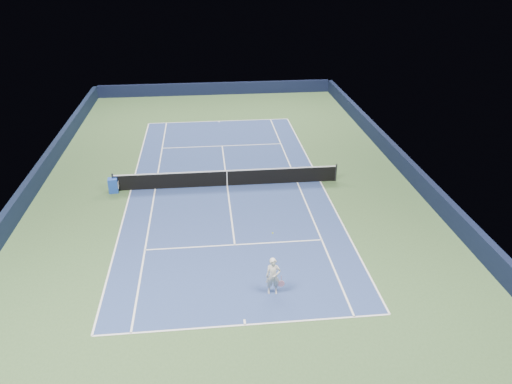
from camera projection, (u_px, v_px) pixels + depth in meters
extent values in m
plane|color=#36532D|center=(227.00, 186.00, 28.86)|extent=(40.00, 40.00, 0.00)
cube|color=black|center=(215.00, 89.00, 46.28)|extent=(22.00, 0.35, 1.10)
cube|color=#101732|center=(409.00, 169.00, 29.65)|extent=(0.35, 40.00, 1.10)
cube|color=#111A33|center=(32.00, 186.00, 27.58)|extent=(0.35, 40.00, 1.10)
cube|color=navy|center=(227.00, 186.00, 28.86)|extent=(10.97, 23.77, 0.01)
cube|color=white|center=(219.00, 121.00, 39.44)|extent=(10.97, 0.08, 0.00)
cube|color=white|center=(245.00, 325.00, 18.27)|extent=(10.97, 0.08, 0.00)
cube|color=white|center=(320.00, 181.00, 29.38)|extent=(0.08, 23.77, 0.00)
cube|color=white|center=(131.00, 190.00, 28.33)|extent=(0.08, 23.77, 0.00)
cube|color=white|center=(297.00, 182.00, 29.25)|extent=(0.08, 23.77, 0.00)
cube|color=white|center=(155.00, 189.00, 28.46)|extent=(0.08, 23.77, 0.00)
cube|color=white|center=(222.00, 146.00, 34.56)|extent=(8.23, 0.08, 0.00)
cube|color=white|center=(235.00, 245.00, 23.15)|extent=(8.23, 0.08, 0.00)
cube|color=white|center=(227.00, 186.00, 28.85)|extent=(0.08, 12.80, 0.00)
cube|color=white|center=(219.00, 122.00, 39.31)|extent=(0.08, 0.30, 0.00)
cube|color=white|center=(245.00, 322.00, 18.40)|extent=(0.08, 0.30, 0.00)
cylinder|color=black|center=(113.00, 182.00, 28.01)|extent=(0.10, 0.10, 1.07)
cylinder|color=black|center=(336.00, 172.00, 29.23)|extent=(0.10, 0.10, 1.07)
cube|color=black|center=(227.00, 179.00, 28.66)|extent=(12.80, 0.03, 0.91)
cube|color=white|center=(227.00, 171.00, 28.44)|extent=(12.80, 0.04, 0.06)
cube|color=white|center=(227.00, 179.00, 28.66)|extent=(0.05, 0.04, 0.91)
cube|color=#1B41A5|center=(113.00, 185.00, 27.93)|extent=(0.55, 0.50, 0.83)
cube|color=silver|center=(118.00, 185.00, 27.95)|extent=(0.03, 0.37, 0.37)
imported|color=silver|center=(273.00, 276.00, 19.61)|extent=(0.62, 0.44, 1.61)
cylinder|color=pink|center=(281.00, 279.00, 19.64)|extent=(0.03, 0.03, 0.27)
cylinder|color=black|center=(281.00, 284.00, 19.75)|extent=(0.27, 0.02, 0.27)
cylinder|color=pink|center=(281.00, 284.00, 19.75)|extent=(0.28, 0.03, 0.28)
sphere|color=#A2C329|center=(273.00, 233.00, 19.90)|extent=(0.07, 0.07, 0.07)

